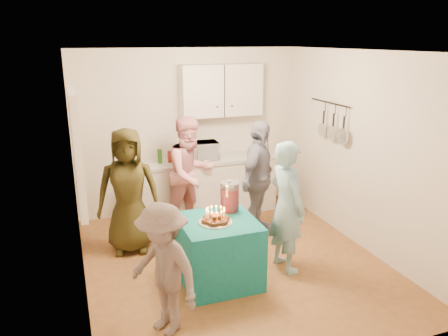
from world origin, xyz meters
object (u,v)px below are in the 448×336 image
object	(u,v)px
man_birthday	(287,207)
microwave	(202,150)
punch_jar	(230,197)
woman_back_center	(191,174)
child_near_left	(163,270)
woman_back_right	(258,179)
party_table	(218,251)
woman_back_left	(128,191)
counter	(207,187)

from	to	relation	value
man_birthday	microwave	bearing A→B (deg)	3.61
punch_jar	woman_back_center	size ratio (longest dim) A/B	0.20
man_birthday	child_near_left	size ratio (longest dim) A/B	1.23
man_birthday	child_near_left	distance (m)	1.79
woman_back_right	child_near_left	bearing A→B (deg)	179.82
party_table	woman_back_center	xyz separation A→B (m)	(0.12, 1.56, 0.46)
party_table	man_birthday	distance (m)	0.97
party_table	woman_back_left	world-z (taller)	woman_back_left
child_near_left	microwave	bearing A→B (deg)	126.55
microwave	punch_jar	distance (m)	1.84
punch_jar	woman_back_center	world-z (taller)	woman_back_center
woman_back_right	child_near_left	size ratio (longest dim) A/B	1.26
party_table	man_birthday	size ratio (longest dim) A/B	0.53
microwave	party_table	size ratio (longest dim) A/B	0.58
punch_jar	microwave	bearing A→B (deg)	82.95
microwave	party_table	bearing A→B (deg)	-98.62
child_near_left	counter	bearing A→B (deg)	125.25
counter	child_near_left	world-z (taller)	child_near_left
punch_jar	child_near_left	world-z (taller)	child_near_left
party_table	woman_back_left	size ratio (longest dim) A/B	0.51
party_table	punch_jar	size ratio (longest dim) A/B	2.50
woman_back_left	woman_back_right	xyz separation A→B (m)	(1.80, -0.10, -0.00)
woman_back_right	counter	bearing A→B (deg)	69.09
party_table	man_birthday	bearing A→B (deg)	0.60
counter	woman_back_left	world-z (taller)	woman_back_left
punch_jar	man_birthday	world-z (taller)	man_birthday
man_birthday	child_near_left	bearing A→B (deg)	104.59
microwave	man_birthday	world-z (taller)	man_birthday
microwave	woman_back_right	distance (m)	1.15
party_table	woman_back_left	bearing A→B (deg)	125.99
counter	punch_jar	world-z (taller)	punch_jar
counter	punch_jar	distance (m)	1.91
woman_back_left	woman_back_center	bearing A→B (deg)	33.69
punch_jar	woman_back_left	distance (m)	1.40
party_table	woman_back_center	distance (m)	1.63
man_birthday	child_near_left	xyz separation A→B (m)	(-1.65, -0.68, -0.15)
counter	punch_jar	bearing A→B (deg)	-99.38
microwave	punch_jar	xyz separation A→B (m)	(-0.23, -1.82, -0.12)
counter	woman_back_right	world-z (taller)	woman_back_right
microwave	woman_back_left	xyz separation A→B (m)	(-1.29, -0.91, -0.21)
party_table	woman_back_center	bearing A→B (deg)	85.57
microwave	man_birthday	bearing A→B (deg)	-74.74
woman_back_center	woman_back_right	world-z (taller)	woman_back_center
woman_back_center	woman_back_left	bearing A→B (deg)	-179.00
punch_jar	woman_back_right	world-z (taller)	woman_back_right
microwave	woman_back_center	xyz separation A→B (m)	(-0.33, -0.50, -0.20)
man_birthday	woman_back_center	bearing A→B (deg)	17.80
woman_back_center	punch_jar	bearing A→B (deg)	-107.73
woman_back_right	woman_back_center	bearing A→B (deg)	104.39
microwave	man_birthday	size ratio (longest dim) A/B	0.30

